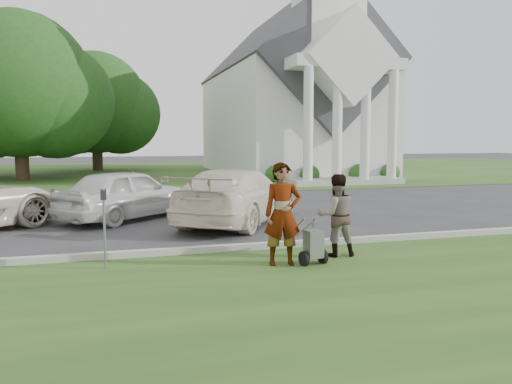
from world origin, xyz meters
name	(u,v)px	position (x,y,z in m)	size (l,w,h in m)	color
ground	(261,256)	(0.00, 0.00, 0.00)	(120.00, 120.00, 0.00)	#333335
grass_strip	(319,300)	(0.00, -3.00, 0.01)	(80.00, 7.00, 0.01)	#264A19
church_lawn	(155,172)	(0.00, 27.00, 0.01)	(80.00, 30.00, 0.01)	#264A19
curb	(254,247)	(0.00, 0.55, 0.07)	(80.00, 0.18, 0.15)	#9E9E93
church	(290,87)	(9.00, 23.11, 5.94)	(9.19, 19.00, 24.10)	white
tree_left	(18,92)	(-8.01, 21.99, 5.11)	(10.63, 8.40, 9.71)	#332316
tree_back	(96,108)	(-4.01, 29.99, 4.73)	(9.61, 7.60, 8.89)	#332316
striping_cart	(313,245)	(0.73, -1.01, 0.40)	(0.60, 1.05, 0.92)	black
person_left	(283,215)	(0.16, -0.88, 0.98)	(0.72, 0.47, 1.97)	#999999
person_right	(336,216)	(1.46, -0.48, 0.85)	(0.82, 0.64, 1.69)	#999999
parking_meter_near	(104,219)	(-3.11, -0.23, 0.96)	(0.11, 0.10, 1.52)	gray
car_b	(128,194)	(-2.51, 5.66, 0.77)	(1.82, 4.51, 1.54)	silver
car_c	(237,196)	(0.49, 4.07, 0.79)	(2.21, 5.43, 1.58)	beige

